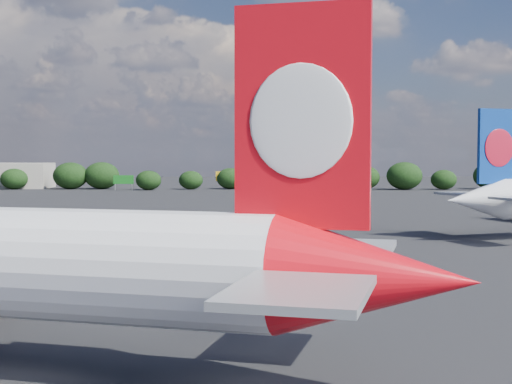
{
  "coord_description": "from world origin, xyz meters",
  "views": [
    {
      "loc": [
        14.22,
        -38.5,
        10.65
      ],
      "look_at": [
        16.0,
        12.0,
        8.0
      ],
      "focal_mm": 50.0,
      "sensor_mm": 36.0,
      "label": 1
    }
  ],
  "objects": [
    {
      "name": "horizon_treeline",
      "position": [
        9.48,
        180.2,
        3.8
      ],
      "size": [
        204.91,
        16.58,
        8.93
      ],
      "color": "black",
      "rests_on": "ground"
    },
    {
      "name": "ground",
      "position": [
        0.0,
        60.0,
        0.0
      ],
      "size": [
        500.0,
        500.0,
        0.0
      ],
      "primitive_type": "plane",
      "color": "black",
      "rests_on": "ground"
    },
    {
      "name": "billboard_yellow",
      "position": [
        12.0,
        182.0,
        3.87
      ],
      "size": [
        5.0,
        0.3,
        5.5
      ],
      "color": "yellow",
      "rests_on": "ground"
    },
    {
      "name": "highway_sign",
      "position": [
        -18.0,
        176.0,
        3.13
      ],
      "size": [
        6.0,
        0.3,
        4.5
      ],
      "color": "#14671A",
      "rests_on": "ground"
    }
  ]
}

